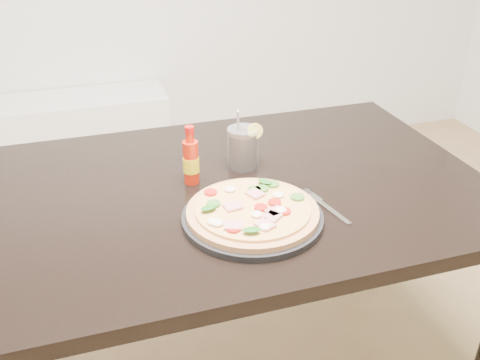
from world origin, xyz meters
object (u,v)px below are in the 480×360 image
object	(u,v)px
dining_table	(227,212)
plate	(252,217)
pizza	(253,211)
media_console	(35,147)
fork	(324,205)
cola_cup	(243,149)
hot_sauce_bottle	(191,161)

from	to	relation	value
dining_table	plate	world-z (taller)	plate
pizza	media_console	xyz separation A→B (m)	(-0.62, 1.74, -0.53)
plate	pizza	distance (m)	0.02
dining_table	fork	bearing A→B (deg)	-40.65
dining_table	cola_cup	xyz separation A→B (m)	(0.08, 0.10, 0.14)
hot_sauce_bottle	fork	xyz separation A→B (m)	(0.29, -0.22, -0.06)
plate	media_console	distance (m)	1.91
dining_table	pizza	world-z (taller)	pizza
fork	media_console	world-z (taller)	fork
hot_sauce_bottle	fork	size ratio (longest dim) A/B	0.87
hot_sauce_bottle	plate	bearing A→B (deg)	-67.19
hot_sauce_bottle	media_console	world-z (taller)	hot_sauce_bottle
dining_table	hot_sauce_bottle	distance (m)	0.18
dining_table	hot_sauce_bottle	bearing A→B (deg)	150.86
pizza	fork	world-z (taller)	pizza
pizza	cola_cup	distance (m)	0.29
plate	hot_sauce_bottle	distance (m)	0.25
pizza	fork	size ratio (longest dim) A/B	1.69
cola_cup	media_console	size ratio (longest dim) A/B	0.13
dining_table	plate	bearing A→B (deg)	-86.20
pizza	plate	bearing A→B (deg)	76.62
dining_table	media_console	world-z (taller)	dining_table
fork	media_console	xyz separation A→B (m)	(-0.81, 1.73, -0.50)
pizza	media_console	bearing A→B (deg)	109.50
pizza	fork	xyz separation A→B (m)	(0.19, 0.01, -0.02)
plate	pizza	bearing A→B (deg)	-103.38
cola_cup	media_console	world-z (taller)	cola_cup
cola_cup	dining_table	bearing A→B (deg)	-128.76
dining_table	media_console	size ratio (longest dim) A/B	1.00
pizza	hot_sauce_bottle	xyz separation A→B (m)	(-0.10, 0.23, 0.04)
dining_table	pizza	bearing A→B (deg)	-86.28
media_console	fork	bearing A→B (deg)	-65.01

